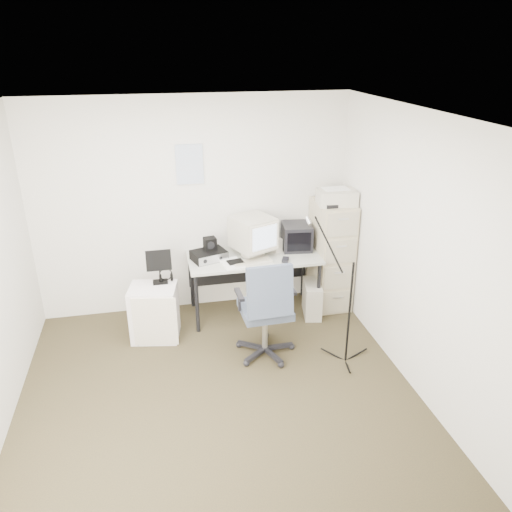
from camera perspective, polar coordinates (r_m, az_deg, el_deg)
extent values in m
cube|color=#2C291D|center=(4.78, -4.20, -15.67)|extent=(3.60, 3.60, 0.01)
cube|color=white|center=(3.75, -5.35, 15.58)|extent=(3.60, 3.60, 0.01)
cube|color=silver|center=(5.78, -7.16, 5.55)|extent=(3.60, 0.02, 2.50)
cube|color=silver|center=(2.62, 1.00, -18.68)|extent=(3.60, 0.02, 2.50)
cube|color=silver|center=(4.66, 17.75, 0.14)|extent=(0.02, 3.60, 2.50)
cube|color=white|center=(5.64, -7.61, 10.34)|extent=(0.30, 0.02, 0.44)
cube|color=#CAB88E|center=(6.03, 8.53, 0.16)|extent=(0.40, 0.60, 1.30)
cube|color=#C0B69D|center=(5.72, 9.21, 6.64)|extent=(0.46, 0.34, 0.17)
cube|color=#979792|center=(5.88, -0.27, -3.28)|extent=(1.50, 0.70, 0.73)
cube|color=#C0B69D|center=(5.68, -0.37, 2.28)|extent=(0.55, 0.56, 0.45)
cube|color=black|center=(5.90, 4.66, 2.24)|extent=(0.37, 0.39, 0.30)
cube|color=beige|center=(5.82, 2.45, 1.25)|extent=(0.11, 0.11, 0.17)
cube|color=#C0B69D|center=(5.54, -0.44, -0.71)|extent=(0.46, 0.23, 0.02)
cube|color=black|center=(5.59, 3.38, -0.44)|extent=(0.11, 0.14, 0.04)
cube|color=black|center=(5.64, -5.42, 0.09)|extent=(0.43, 0.36, 0.11)
cube|color=black|center=(5.65, -5.28, 1.45)|extent=(0.15, 0.14, 0.13)
cube|color=white|center=(5.52, -2.79, -0.84)|extent=(0.26, 0.33, 0.02)
cube|color=#C0B69D|center=(5.95, 6.43, -4.86)|extent=(0.27, 0.46, 0.40)
cube|color=#31374C|center=(5.02, 1.05, -5.89)|extent=(0.65, 0.65, 1.09)
cube|color=silver|center=(5.53, -11.53, -6.34)|extent=(0.55, 0.47, 0.61)
cube|color=black|center=(5.40, -11.02, -1.14)|extent=(0.27, 0.15, 0.39)
torus|color=black|center=(5.48, -10.25, -2.35)|extent=(0.16, 0.16, 0.03)
cylinder|color=black|center=(4.92, 10.77, -4.75)|extent=(0.02, 0.02, 1.43)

